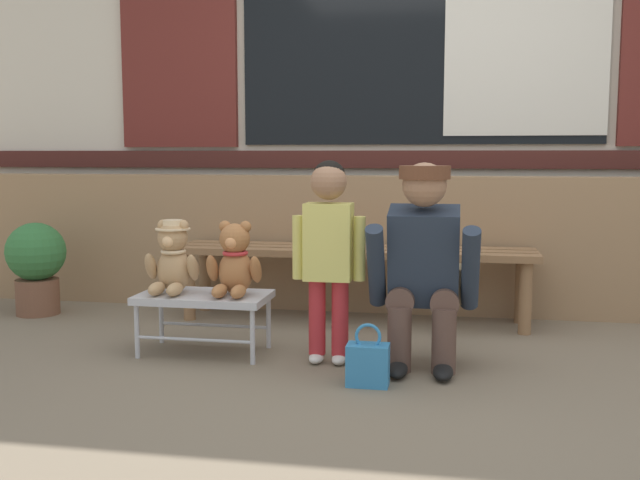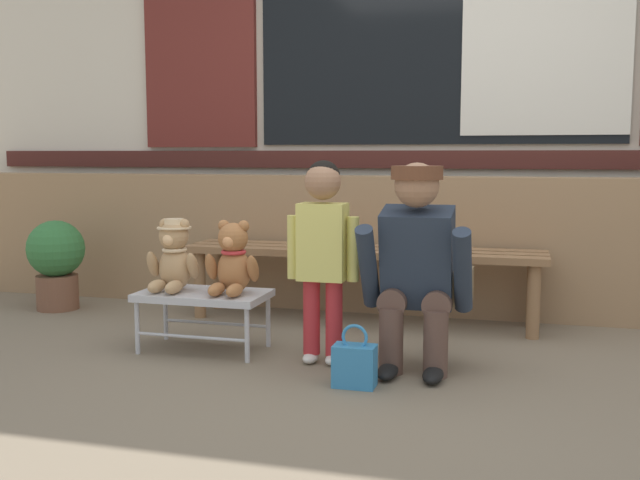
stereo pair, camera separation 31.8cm
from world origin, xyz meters
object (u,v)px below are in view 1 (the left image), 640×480
Objects in this scene: teddy_bear_plain at (235,262)px; potted_plant at (36,263)px; wooden_bench_long at (354,259)px; adult_crouching at (426,265)px; teddy_bear_with_hat at (173,258)px; handbag_on_ground at (368,364)px; child_standing at (329,239)px; small_display_bench at (204,300)px.

teddy_bear_plain reaches higher than potted_plant.
adult_crouching is (0.45, -0.88, 0.11)m from wooden_bench_long.
teddy_bear_with_hat and teddy_bear_plain have the same top height.
teddy_bear_with_hat is at bearing 160.15° from handbag_on_ground.
teddy_bear_with_hat is at bearing 175.89° from child_standing.
wooden_bench_long is at bearing 117.35° from adult_crouching.
teddy_bear_plain is (0.32, -0.00, -0.01)m from teddy_bear_with_hat.
child_standing is 3.52× the size of handbag_on_ground.
adult_crouching is at bearing -62.65° from wooden_bench_long.
adult_crouching reaches higher than handbag_on_ground.
potted_plant is at bearing 163.50° from adult_crouching.
small_display_bench is at bearing 175.06° from child_standing.
child_standing is (0.80, -0.06, 0.12)m from teddy_bear_with_hat.
potted_plant is (-2.40, 0.71, -0.16)m from adult_crouching.
handbag_on_ground is at bearing -125.48° from adult_crouching.
adult_crouching is (1.09, -0.05, 0.21)m from small_display_bench.
teddy_bear_plain is 0.64× the size of potted_plant.
wooden_bench_long is 0.99m from adult_crouching.
adult_crouching is (1.25, -0.05, 0.01)m from teddy_bear_with_hat.
teddy_bear_with_hat is 0.64× the size of potted_plant.
handbag_on_ground is at bearing -54.18° from child_standing.
handbag_on_ground is (-0.23, -0.32, -0.38)m from adult_crouching.
wooden_bench_long is 7.72× the size of handbag_on_ground.
teddy_bear_with_hat is 1.34× the size of handbag_on_ground.
teddy_bear_with_hat is 1.34m from potted_plant.
small_display_bench is 0.26m from teddy_bear_with_hat.
small_display_bench is 0.72m from child_standing.
potted_plant is at bearing 153.31° from small_display_bench.
wooden_bench_long is 5.78× the size of teddy_bear_with_hat.
child_standing is at bearing -4.94° from small_display_bench.
wooden_bench_long is 3.68× the size of potted_plant.
handbag_on_ground is at bearing -19.85° from teddy_bear_with_hat.
handbag_on_ground is 0.48× the size of potted_plant.
child_standing is at bearing -20.15° from potted_plant.
child_standing reaches higher than wooden_bench_long.
small_display_bench is at bearing 177.35° from adult_crouching.
teddy_bear_with_hat is at bearing -133.95° from wooden_bench_long.
teddy_bear_with_hat is at bearing 179.87° from teddy_bear_plain.
wooden_bench_long is at bearing 4.83° from potted_plant.
teddy_bear_plain is at bearing 0.51° from small_display_bench.
adult_crouching is (0.93, -0.05, 0.02)m from teddy_bear_plain.
teddy_bear_with_hat is 1.00× the size of teddy_bear_plain.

